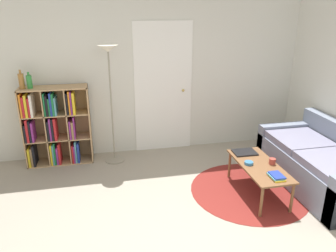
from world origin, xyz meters
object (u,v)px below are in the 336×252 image
Objects in this scene: coffee_table at (259,168)px; cup at (272,161)px; couch at (323,165)px; bookshelf at (54,126)px; bottle_middle at (29,82)px; bottle_left at (21,81)px; floor_lamp at (109,70)px; bowl at (249,163)px; laptop at (245,152)px.

cup is at bearing -5.61° from coffee_table.
couch is at bearing 1.46° from coffee_table.
bottle_middle is at bearing -177.17° from bookshelf.
cup is at bearing -26.08° from bottle_middle.
bottle_left is (-0.36, -0.02, 0.71)m from bookshelf.
floor_lamp is at bearing -4.79° from bottle_left.
bottle_left is (-2.85, 1.42, 0.88)m from bowl.
bowl is (-0.13, 0.04, 0.06)m from coffee_table.
couch reaches higher than coffee_table.
couch reaches higher than bowl.
cup is (-0.78, -0.04, 0.15)m from couch.
cup is at bearing -177.05° from couch.
bowl is (1.63, -1.32, -1.01)m from floor_lamp.
coffee_table is at bearing 174.39° from cup.
bookshelf is at bearing 157.72° from couch.
floor_lamp is 7.64× the size of bottle_middle.
laptop is at bearing 74.43° from bowl.
bowl is at bearing 169.24° from cup.
cup is at bearing -62.29° from laptop.
bottle_middle is at bearing 152.89° from coffee_table.
couch is (2.70, -1.33, -1.14)m from floor_lamp.
laptop is at bearing 160.82° from couch.
couch is 4.21m from bottle_middle.
coffee_table is 12.66× the size of cup.
bottle_left is at bearing -173.20° from bottle_middle.
couch is at bearing -20.10° from bottle_left.
bottle_middle is at bearing 152.47° from bowl.
laptop is at bearing 117.71° from cup.
couch is at bearing -22.28° from bookshelf.
bottle_middle is (-3.82, 1.45, 1.00)m from couch.
bottle_middle is (-2.84, 1.11, 0.87)m from laptop.
bowl is at bearing -26.50° from bottle_left.
bottle_middle reaches higher than coffee_table.
bookshelf is at bearing 151.65° from cup.
floor_lamp is 2.47m from coffee_table.
bottle_middle is at bearing 158.72° from laptop.
bottle_left reaches higher than bookshelf.
coffee_table is 3.36m from bottle_middle.
bottle_left reaches higher than couch.
floor_lamp is at bearing 150.04° from laptop.
couch is at bearing -0.81° from bowl.
floor_lamp reaches higher than cup.
bookshelf is at bearing 156.57° from laptop.
couch reaches higher than cup.
cup is at bearing -28.35° from bookshelf.
floor_lamp reaches higher than bottle_middle.
coffee_table is 0.37m from laptop.
bottle_left is (-2.98, 1.46, 0.94)m from coffee_table.
floor_lamp is 1.23m from bottle_left.
bottle_left reaches higher than coffee_table.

